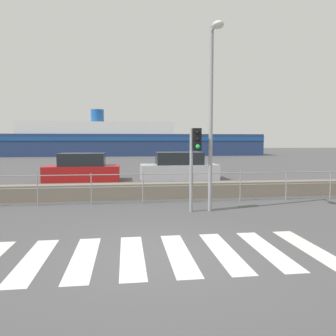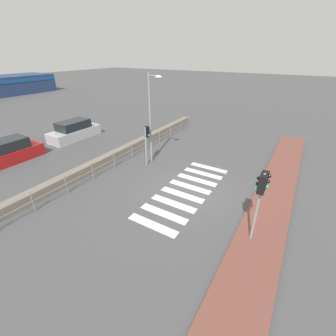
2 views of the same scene
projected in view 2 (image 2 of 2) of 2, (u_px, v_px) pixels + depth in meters
name	position (u px, v px, depth m)	size (l,w,h in m)	color
ground_plane	(186.00, 190.00, 12.05)	(160.00, 160.00, 0.00)	#4C4C4F
sidewalk_brick	(267.00, 215.00, 10.13)	(24.00, 1.80, 0.12)	brown
crosswalk	(186.00, 191.00, 12.02)	(6.75, 2.40, 0.01)	silver
seawall	(104.00, 160.00, 14.70)	(23.39, 0.55, 0.59)	slate
harbor_fence	(114.00, 158.00, 14.11)	(21.09, 0.04, 1.07)	gray
traffic_light_near	(261.00, 190.00, 7.76)	(0.58, 0.41, 3.00)	gray
traffic_light_far	(147.00, 137.00, 14.01)	(0.34, 0.32, 2.56)	gray
streetlamp	(152.00, 110.00, 13.59)	(0.32, 0.96, 5.58)	gray
parked_car_red	(9.00, 152.00, 15.06)	(3.95, 1.80, 1.49)	#B21919
parked_car_silver	(74.00, 131.00, 19.05)	(4.28, 1.74, 1.53)	#BCBCC1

